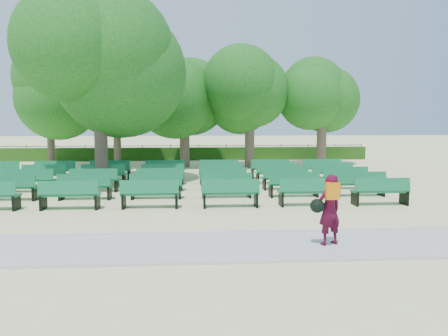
% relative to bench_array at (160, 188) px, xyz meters
% --- Properties ---
extents(ground, '(120.00, 120.00, 0.00)m').
position_rel_bench_array_xyz_m(ground, '(0.75, -0.71, -0.10)').
color(ground, beige).
extents(paving, '(30.00, 2.20, 0.06)m').
position_rel_bench_array_xyz_m(paving, '(0.75, -8.11, -0.07)').
color(paving, beige).
rests_on(paving, ground).
extents(curb, '(30.00, 0.12, 0.10)m').
position_rel_bench_array_xyz_m(curb, '(0.75, -6.96, -0.05)').
color(curb, silver).
rests_on(curb, ground).
extents(hedge, '(26.00, 0.70, 0.90)m').
position_rel_bench_array_xyz_m(hedge, '(0.75, 13.29, 0.35)').
color(hedge, '#214A13').
rests_on(hedge, ground).
extents(fence, '(26.00, 0.10, 1.02)m').
position_rel_bench_array_xyz_m(fence, '(0.75, 13.69, -0.10)').
color(fence, black).
rests_on(fence, ground).
extents(tree_line, '(21.80, 6.80, 7.04)m').
position_rel_bench_array_xyz_m(tree_line, '(0.75, 9.29, -0.10)').
color(tree_line, '#20681D').
rests_on(tree_line, ground).
extents(bench_array, '(1.89, 0.62, 1.18)m').
position_rel_bench_array_xyz_m(bench_array, '(0.00, 0.00, 0.00)').
color(bench_array, '#136E3E').
rests_on(bench_array, ground).
extents(tree_among, '(5.66, 5.66, 7.74)m').
position_rel_bench_array_xyz_m(tree_among, '(-2.58, 1.46, 5.07)').
color(tree_among, brown).
rests_on(tree_among, ground).
extents(person, '(0.80, 0.57, 1.60)m').
position_rel_bench_array_xyz_m(person, '(4.41, -8.18, 0.79)').
color(person, '#45091F').
rests_on(person, ground).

